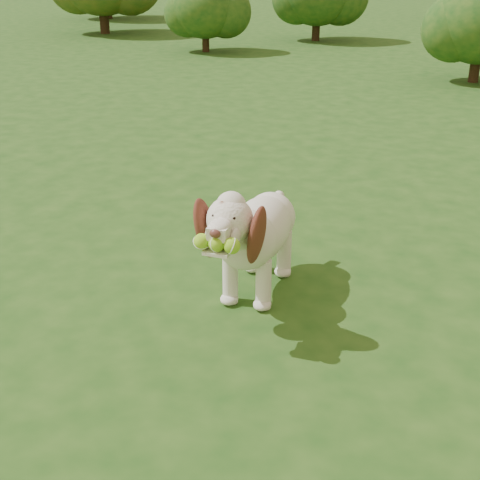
% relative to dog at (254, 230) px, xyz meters
% --- Properties ---
extents(ground, '(80.00, 80.00, 0.00)m').
position_rel_dog_xyz_m(ground, '(-0.41, -0.12, -0.37)').
color(ground, '#1B4413').
rests_on(ground, ground).
extents(dog, '(0.39, 1.08, 0.70)m').
position_rel_dog_xyz_m(dog, '(0.00, 0.00, 0.00)').
color(dog, silver).
rests_on(dog, ground).
extents(shrub_a, '(1.16, 1.16, 1.21)m').
position_rel_dog_xyz_m(shrub_a, '(-3.94, 7.68, 0.34)').
color(shrub_a, '#382314').
rests_on(shrub_a, ground).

